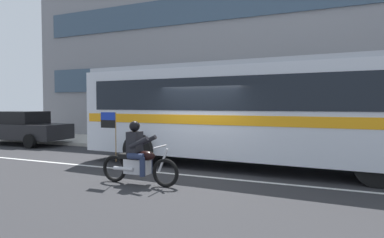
{
  "coord_description": "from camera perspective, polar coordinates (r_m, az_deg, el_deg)",
  "views": [
    {
      "loc": [
        3.75,
        -8.99,
        1.97
      ],
      "look_at": [
        -0.07,
        -0.39,
        1.56
      ],
      "focal_mm": 31.29,
      "sensor_mm": 36.0,
      "label": 1
    }
  ],
  "objects": [
    {
      "name": "lane_center_stripe",
      "position": [
        9.4,
        -0.11,
        -9.59
      ],
      "size": [
        26.6,
        0.14,
        0.01
      ],
      "primitive_type": "cube",
      "color": "silver",
      "rests_on": "ground_plane"
    },
    {
      "name": "sidewalk_curb",
      "position": [
        14.71,
        9.02,
        -4.97
      ],
      "size": [
        28.0,
        3.8,
        0.15
      ],
      "primitive_type": "cube",
      "color": "#B7B2A8",
      "rests_on": "ground_plane"
    },
    {
      "name": "parked_sedan_curbside",
      "position": [
        18.46,
        -27.06,
        -1.28
      ],
      "size": [
        4.87,
        2.03,
        1.64
      ],
      "color": "black",
      "rests_on": "ground_plane"
    },
    {
      "name": "transit_bus",
      "position": [
        10.45,
        11.08,
        1.95
      ],
      "size": [
        11.52,
        3.07,
        3.22
      ],
      "color": "silver",
      "rests_on": "ground_plane"
    },
    {
      "name": "ground_plane",
      "position": [
        9.94,
        1.32,
        -8.96
      ],
      "size": [
        60.0,
        60.0,
        0.0
      ],
      "primitive_type": "plane",
      "color": "#2B2B2D"
    },
    {
      "name": "office_building_facade",
      "position": [
        17.06,
        11.16,
        12.38
      ],
      "size": [
        28.0,
        0.89,
        9.83
      ],
      "color": "gray",
      "rests_on": "ground_plane"
    },
    {
      "name": "motorcycle_with_rider",
      "position": [
        8.37,
        -9.18,
        -6.51
      ],
      "size": [
        2.2,
        0.64,
        1.78
      ],
      "color": "black",
      "rests_on": "ground_plane"
    }
  ]
}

